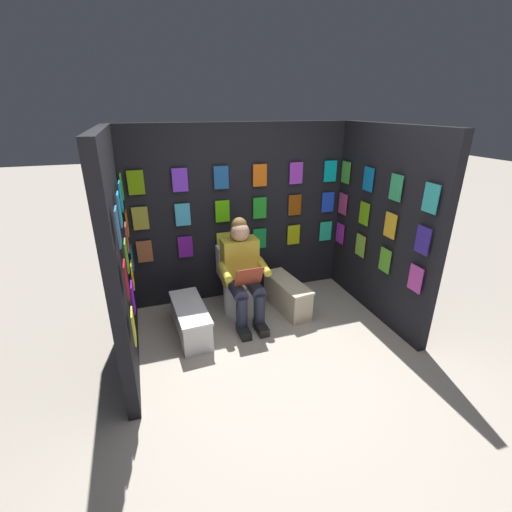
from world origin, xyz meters
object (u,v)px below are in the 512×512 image
person_reading (243,272)px  comic_longbox_far (191,320)px  toilet (238,285)px  comic_longbox_near (287,295)px

person_reading → comic_longbox_far: person_reading is taller
toilet → comic_longbox_far: (0.62, 0.35, -0.15)m
comic_longbox_near → toilet: bearing=-26.0°
comic_longbox_far → comic_longbox_near: bearing=-175.4°
comic_longbox_near → comic_longbox_far: 1.20m
toilet → comic_longbox_near: (-0.56, 0.19, -0.14)m
comic_longbox_near → comic_longbox_far: comic_longbox_near is taller
person_reading → comic_longbox_near: 0.70m
toilet → person_reading: size_ratio=0.65×
toilet → comic_longbox_far: toilet is taller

